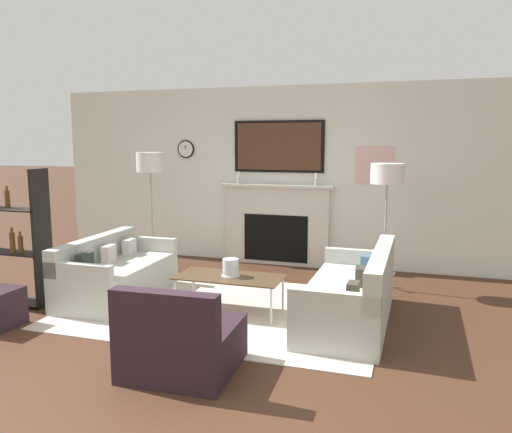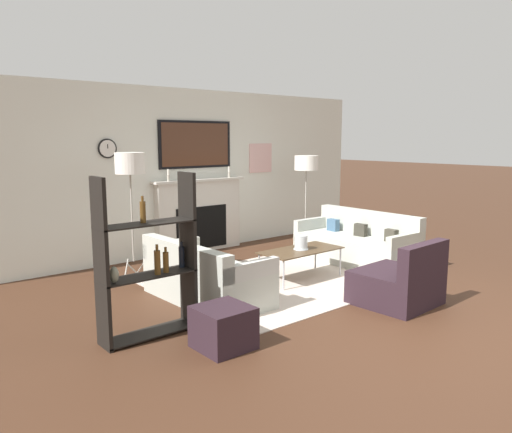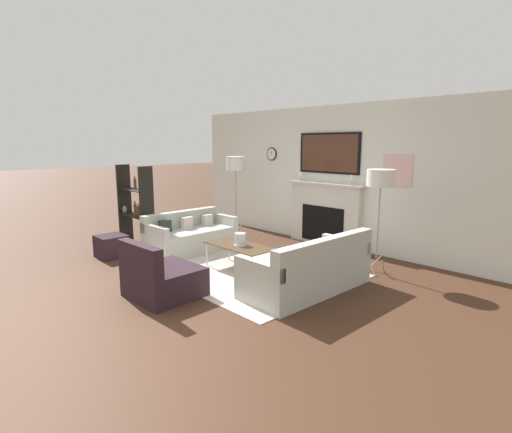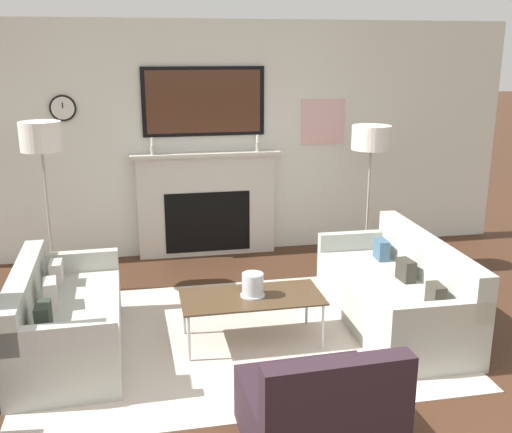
% 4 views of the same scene
% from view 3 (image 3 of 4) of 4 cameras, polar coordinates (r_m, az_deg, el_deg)
% --- Properties ---
extents(ground_plane, '(60.00, 60.00, 0.00)m').
position_cam_3_polar(ground_plane, '(5.42, -20.26, -11.71)').
color(ground_plane, '#422719').
extents(fireplace_wall, '(7.41, 0.28, 2.70)m').
position_cam_3_polar(fireplace_wall, '(7.96, 10.37, 4.77)').
color(fireplace_wall, silver).
rests_on(fireplace_wall, ground_plane).
extents(area_rug, '(3.44, 2.43, 0.01)m').
position_cam_3_polar(area_rug, '(6.51, -2.27, -7.29)').
color(area_rug, beige).
rests_on(area_rug, ground_plane).
extents(couch_left, '(0.84, 1.65, 0.73)m').
position_cam_3_polar(couch_left, '(7.52, -9.41, -2.88)').
color(couch_left, '#B1B5A9').
rests_on(couch_left, ground_plane).
extents(couch_right, '(0.83, 1.90, 0.78)m').
position_cam_3_polar(couch_right, '(5.49, 7.61, -7.78)').
color(couch_right, '#B1B5A9').
rests_on(couch_right, ground_plane).
extents(armchair, '(0.89, 0.85, 0.77)m').
position_cam_3_polar(armchair, '(5.40, -13.36, -8.63)').
color(armchair, '#2A1C23').
rests_on(armchair, ground_plane).
extents(coffee_table, '(1.17, 0.55, 0.41)m').
position_cam_3_polar(coffee_table, '(6.27, -2.38, -4.33)').
color(coffee_table, '#4C3823').
rests_on(coffee_table, ground_plane).
extents(hurricane_candle, '(0.20, 0.20, 0.19)m').
position_cam_3_polar(hurricane_candle, '(6.25, -2.25, -3.35)').
color(hurricane_candle, silver).
rests_on(hurricane_candle, coffee_table).
extents(floor_lamp_left, '(0.39, 0.39, 1.73)m').
position_cam_3_polar(floor_lamp_left, '(8.34, -2.92, 7.44)').
color(floor_lamp_left, '#9E998E').
rests_on(floor_lamp_left, ground_plane).
extents(floor_lamp_right, '(0.41, 0.41, 1.61)m').
position_cam_3_polar(floor_lamp_right, '(6.23, 17.40, 5.08)').
color(floor_lamp_right, '#9E998E').
rests_on(floor_lamp_right, ground_plane).
extents(shelf_unit, '(0.95, 0.28, 1.58)m').
position_cam_3_polar(shelf_unit, '(8.03, -16.83, 1.02)').
color(shelf_unit, black).
rests_on(shelf_unit, ground_plane).
extents(ottoman, '(0.47, 0.47, 0.39)m').
position_cam_3_polar(ottoman, '(7.51, -19.95, -4.01)').
color(ottoman, '#2A1C23').
rests_on(ottoman, ground_plane).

